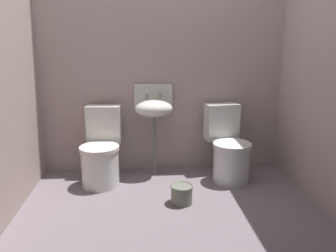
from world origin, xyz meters
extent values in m
cube|color=slate|center=(0.00, 0.00, -0.04)|extent=(3.07, 2.44, 0.08)
cube|color=#A7928D|center=(0.00, 1.07, 1.12)|extent=(3.07, 0.10, 2.25)
cube|color=#A08D87|center=(1.39, 0.10, 1.12)|extent=(0.10, 2.24, 2.25)
cylinder|color=silver|center=(-0.67, 0.58, 0.19)|extent=(0.41, 0.41, 0.38)
cylinder|color=silver|center=(-0.67, 0.58, 0.40)|extent=(0.43, 0.43, 0.04)
cube|color=silver|center=(-0.65, 0.88, 0.58)|extent=(0.37, 0.21, 0.40)
cylinder|color=silver|center=(0.70, 0.58, 0.19)|extent=(0.44, 0.44, 0.38)
cylinder|color=silver|center=(0.70, 0.58, 0.40)|extent=(0.46, 0.46, 0.04)
cube|color=silver|center=(0.65, 0.88, 0.58)|extent=(0.38, 0.24, 0.40)
cylinder|color=slate|center=(-0.11, 0.83, 0.33)|extent=(0.04, 0.04, 0.66)
ellipsoid|color=silver|center=(-0.11, 0.83, 0.75)|extent=(0.40, 0.32, 0.18)
cube|color=silver|center=(-0.11, 0.99, 0.85)|extent=(0.42, 0.04, 0.28)
cylinder|color=slate|center=(-0.18, 0.89, 0.87)|extent=(0.04, 0.04, 0.06)
cylinder|color=slate|center=(-0.04, 0.89, 0.87)|extent=(0.04, 0.04, 0.06)
cylinder|color=slate|center=(0.11, 0.11, 0.09)|extent=(0.20, 0.20, 0.17)
torus|color=#6B6E57|center=(0.11, 0.11, 0.17)|extent=(0.21, 0.21, 0.02)
camera|label=1|loc=(-0.24, -2.79, 1.47)|focal=37.00mm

